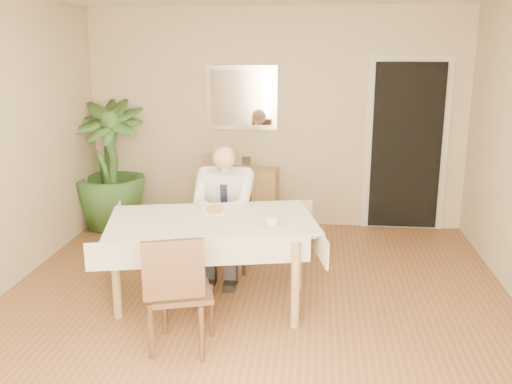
# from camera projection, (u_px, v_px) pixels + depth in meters

# --- Properties ---
(room) EXTENTS (5.00, 5.02, 2.60)m
(room) POSITION_uv_depth(u_px,v_px,m) (251.00, 160.00, 4.41)
(room) COLOR brown
(room) RESTS_ON ground
(window) EXTENTS (1.34, 0.04, 1.44)m
(window) POSITION_uv_depth(u_px,v_px,m) (170.00, 255.00, 1.99)
(window) COLOR beige
(window) RESTS_ON room
(doorway) EXTENTS (0.96, 0.07, 2.10)m
(doorway) POSITION_uv_depth(u_px,v_px,m) (406.00, 147.00, 6.69)
(doorway) COLOR beige
(doorway) RESTS_ON ground
(mirror) EXTENTS (0.86, 0.04, 0.76)m
(mirror) POSITION_uv_depth(u_px,v_px,m) (241.00, 98.00, 6.77)
(mirror) COLOR silver
(mirror) RESTS_ON room
(dining_table) EXTENTS (1.94, 1.39, 0.75)m
(dining_table) POSITION_uv_depth(u_px,v_px,m) (212.00, 229.00, 4.77)
(dining_table) COLOR tan
(dining_table) RESTS_ON ground
(chair_far) EXTENTS (0.45, 0.45, 0.91)m
(chair_far) POSITION_uv_depth(u_px,v_px,m) (228.00, 216.00, 5.66)
(chair_far) COLOR #3D2718
(chair_far) RESTS_ON ground
(chair_near) EXTENTS (0.53, 0.54, 0.90)m
(chair_near) POSITION_uv_depth(u_px,v_px,m) (178.00, 288.00, 4.01)
(chair_near) COLOR #3D2718
(chair_near) RESTS_ON ground
(seated_man) EXTENTS (0.48, 0.72, 1.24)m
(seated_man) POSITION_uv_depth(u_px,v_px,m) (223.00, 207.00, 5.34)
(seated_man) COLOR white
(seated_man) RESTS_ON ground
(plate) EXTENTS (0.26, 0.26, 0.02)m
(plate) POSITION_uv_depth(u_px,v_px,m) (215.00, 211.00, 4.94)
(plate) COLOR white
(plate) RESTS_ON dining_table
(food) EXTENTS (0.14, 0.14, 0.06)m
(food) POSITION_uv_depth(u_px,v_px,m) (215.00, 209.00, 4.94)
(food) COLOR olive
(food) RESTS_ON dining_table
(knife) EXTENTS (0.01, 0.13, 0.01)m
(knife) POSITION_uv_depth(u_px,v_px,m) (218.00, 211.00, 4.88)
(knife) COLOR silver
(knife) RESTS_ON dining_table
(fork) EXTENTS (0.01, 0.13, 0.01)m
(fork) POSITION_uv_depth(u_px,v_px,m) (209.00, 211.00, 4.89)
(fork) COLOR silver
(fork) RESTS_ON dining_table
(coffee_mug) EXTENTS (0.15, 0.15, 0.09)m
(coffee_mug) POSITION_uv_depth(u_px,v_px,m) (272.00, 222.00, 4.53)
(coffee_mug) COLOR white
(coffee_mug) RESTS_ON dining_table
(sideboard) EXTENTS (0.94, 0.39, 0.73)m
(sideboard) POSITION_uv_depth(u_px,v_px,m) (240.00, 197.00, 6.92)
(sideboard) COLOR tan
(sideboard) RESTS_ON ground
(photo_frame_left) EXTENTS (0.10, 0.02, 0.14)m
(photo_frame_left) POSITION_uv_depth(u_px,v_px,m) (206.00, 161.00, 6.91)
(photo_frame_left) COLOR silver
(photo_frame_left) RESTS_ON sideboard
(photo_frame_center) EXTENTS (0.10, 0.02, 0.14)m
(photo_frame_center) POSITION_uv_depth(u_px,v_px,m) (224.00, 161.00, 6.86)
(photo_frame_center) COLOR silver
(photo_frame_center) RESTS_ON sideboard
(photo_frame_right) EXTENTS (0.10, 0.02, 0.14)m
(photo_frame_right) POSITION_uv_depth(u_px,v_px,m) (246.00, 162.00, 6.81)
(photo_frame_right) COLOR silver
(photo_frame_right) RESTS_ON sideboard
(potted_palm) EXTENTS (0.92, 0.92, 1.53)m
(potted_palm) POSITION_uv_depth(u_px,v_px,m) (110.00, 165.00, 6.79)
(potted_palm) COLOR #2A4E1E
(potted_palm) RESTS_ON ground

